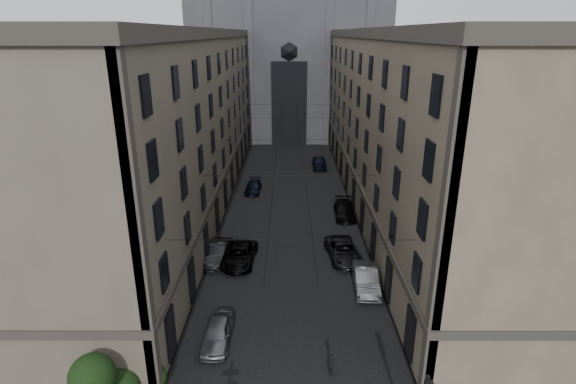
{
  "coord_description": "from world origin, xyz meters",
  "views": [
    {
      "loc": [
        -0.11,
        -12.74,
        18.43
      ],
      "look_at": [
        -0.14,
        11.07,
        9.97
      ],
      "focal_mm": 28.0,
      "sensor_mm": 36.0,
      "label": 1
    }
  ],
  "objects_px": {
    "car_left_near": "(217,333)",
    "pedestrian": "(331,362)",
    "car_left_far": "(253,187)",
    "car_right_midnear": "(343,251)",
    "car_right_midfar": "(345,210)",
    "car_right_near": "(366,279)",
    "gothic_tower": "(289,36)",
    "car_left_midnear": "(217,253)",
    "car_left_midfar": "(240,255)",
    "car_right_far": "(319,163)"
  },
  "relations": [
    {
      "from": "car_left_near",
      "to": "pedestrian",
      "type": "height_order",
      "value": "pedestrian"
    },
    {
      "from": "car_left_far",
      "to": "car_right_midnear",
      "type": "xyz_separation_m",
      "value": [
        9.02,
        -17.22,
        0.11
      ]
    },
    {
      "from": "car_right_midfar",
      "to": "car_right_near",
      "type": "bearing_deg",
      "value": -88.36
    },
    {
      "from": "gothic_tower",
      "to": "pedestrian",
      "type": "relative_size",
      "value": 35.19
    },
    {
      "from": "gothic_tower",
      "to": "car_left_near",
      "type": "distance_m",
      "value": 66.61
    },
    {
      "from": "car_right_midnear",
      "to": "pedestrian",
      "type": "xyz_separation_m",
      "value": [
        -2.28,
        -13.92,
        0.07
      ]
    },
    {
      "from": "car_left_midnear",
      "to": "car_left_midfar",
      "type": "xyz_separation_m",
      "value": [
        2.0,
        -0.34,
        -0.07
      ]
    },
    {
      "from": "car_left_near",
      "to": "car_left_midfar",
      "type": "distance_m",
      "value": 10.42
    },
    {
      "from": "gothic_tower",
      "to": "car_right_far",
      "type": "bearing_deg",
      "value": -80.33
    },
    {
      "from": "pedestrian",
      "to": "gothic_tower",
      "type": "bearing_deg",
      "value": -13.79
    },
    {
      "from": "car_left_near",
      "to": "car_right_near",
      "type": "distance_m",
      "value": 12.15
    },
    {
      "from": "gothic_tower",
      "to": "car_right_midnear",
      "type": "xyz_separation_m",
      "value": [
        4.6,
        -53.04,
        -17.04
      ]
    },
    {
      "from": "car_left_far",
      "to": "car_right_midnear",
      "type": "bearing_deg",
      "value": -59.83
    },
    {
      "from": "car_left_midnear",
      "to": "car_right_near",
      "type": "xyz_separation_m",
      "value": [
        11.97,
        -4.35,
        0.01
      ]
    },
    {
      "from": "pedestrian",
      "to": "car_left_midfar",
      "type": "bearing_deg",
      "value": 10.63
    },
    {
      "from": "car_left_midfar",
      "to": "car_right_near",
      "type": "distance_m",
      "value": 10.75
    },
    {
      "from": "car_left_midfar",
      "to": "car_right_midnear",
      "type": "distance_m",
      "value": 8.84
    },
    {
      "from": "car_right_near",
      "to": "pedestrian",
      "type": "distance_m",
      "value": 9.76
    },
    {
      "from": "car_left_midnear",
      "to": "car_right_near",
      "type": "relative_size",
      "value": 0.98
    },
    {
      "from": "car_left_midfar",
      "to": "car_left_far",
      "type": "relative_size",
      "value": 1.19
    },
    {
      "from": "car_right_near",
      "to": "pedestrian",
      "type": "relative_size",
      "value": 2.99
    },
    {
      "from": "car_left_midnear",
      "to": "car_right_midnear",
      "type": "bearing_deg",
      "value": 8.96
    },
    {
      "from": "car_right_far",
      "to": "pedestrian",
      "type": "distance_m",
      "value": 41.48
    },
    {
      "from": "car_left_midfar",
      "to": "car_left_far",
      "type": "xyz_separation_m",
      "value": [
        -0.22,
        18.0,
        -0.09
      ]
    },
    {
      "from": "car_left_midfar",
      "to": "car_right_far",
      "type": "relative_size",
      "value": 1.09
    },
    {
      "from": "car_left_midfar",
      "to": "car_right_midfar",
      "type": "height_order",
      "value": "car_right_midfar"
    },
    {
      "from": "pedestrian",
      "to": "car_right_near",
      "type": "bearing_deg",
      "value": -36.45
    },
    {
      "from": "car_left_midnear",
      "to": "car_left_midfar",
      "type": "bearing_deg",
      "value": -2.94
    },
    {
      "from": "car_left_midfar",
      "to": "pedestrian",
      "type": "height_order",
      "value": "pedestrian"
    },
    {
      "from": "car_left_midnear",
      "to": "car_right_far",
      "type": "height_order",
      "value": "car_right_far"
    },
    {
      "from": "car_right_far",
      "to": "car_right_near",
      "type": "bearing_deg",
      "value": -86.9
    },
    {
      "from": "gothic_tower",
      "to": "car_left_far",
      "type": "bearing_deg",
      "value": -97.03
    },
    {
      "from": "gothic_tower",
      "to": "pedestrian",
      "type": "distance_m",
      "value": 69.11
    },
    {
      "from": "gothic_tower",
      "to": "car_left_far",
      "type": "height_order",
      "value": "gothic_tower"
    },
    {
      "from": "car_right_midnear",
      "to": "pedestrian",
      "type": "bearing_deg",
      "value": -105.58
    },
    {
      "from": "car_right_far",
      "to": "car_left_midfar",
      "type": "bearing_deg",
      "value": -106.23
    },
    {
      "from": "car_left_far",
      "to": "car_right_midfar",
      "type": "relative_size",
      "value": 0.87
    },
    {
      "from": "car_left_far",
      "to": "car_right_midnear",
      "type": "relative_size",
      "value": 0.82
    },
    {
      "from": "gothic_tower",
      "to": "car_left_near",
      "type": "bearing_deg",
      "value": -94.07
    },
    {
      "from": "car_right_midfar",
      "to": "car_right_midnear",
      "type": "bearing_deg",
      "value": -95.53
    },
    {
      "from": "gothic_tower",
      "to": "car_right_midfar",
      "type": "relative_size",
      "value": 11.33
    },
    {
      "from": "car_left_near",
      "to": "car_right_near",
      "type": "xyz_separation_m",
      "value": [
        10.33,
        6.39,
        0.09
      ]
    },
    {
      "from": "car_left_near",
      "to": "pedestrian",
      "type": "relative_size",
      "value": 2.58
    },
    {
      "from": "car_right_midnear",
      "to": "car_left_midfar",
      "type": "bearing_deg",
      "value": 178.77
    },
    {
      "from": "car_left_far",
      "to": "car_right_near",
      "type": "xyz_separation_m",
      "value": [
        10.19,
        -22.01,
        0.17
      ]
    },
    {
      "from": "pedestrian",
      "to": "car_right_far",
      "type": "bearing_deg",
      "value": -18.58
    },
    {
      "from": "gothic_tower",
      "to": "car_right_midfar",
      "type": "height_order",
      "value": "gothic_tower"
    },
    {
      "from": "car_left_near",
      "to": "car_right_far",
      "type": "distance_m",
      "value": 39.72
    },
    {
      "from": "pedestrian",
      "to": "car_left_near",
      "type": "bearing_deg",
      "value": 52.59
    },
    {
      "from": "car_left_midnear",
      "to": "car_right_midfar",
      "type": "bearing_deg",
      "value": 46.04
    }
  ]
}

